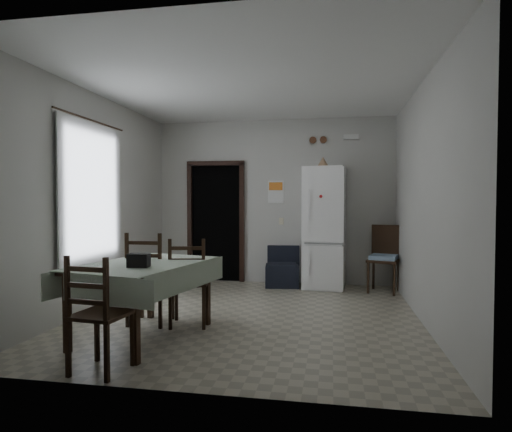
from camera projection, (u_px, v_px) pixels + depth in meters
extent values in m
plane|color=#A39C85|center=(249.00, 315.00, 5.45)|extent=(4.50, 4.50, 0.00)
cube|color=black|center=(219.00, 223.00, 8.03)|extent=(0.90, 0.45, 2.10)
cube|color=black|center=(190.00, 223.00, 7.87)|extent=(0.08, 0.10, 2.18)
cube|color=black|center=(242.00, 224.00, 7.70)|extent=(0.08, 0.10, 2.18)
cube|color=black|center=(216.00, 163.00, 7.75)|extent=(1.06, 0.10, 0.08)
cube|color=silver|center=(85.00, 194.00, 5.58)|extent=(0.10, 1.20, 1.60)
cube|color=beige|center=(92.00, 194.00, 5.56)|extent=(0.02, 1.45, 1.85)
cylinder|color=black|center=(92.00, 120.00, 5.52)|extent=(0.02, 1.60, 0.02)
cube|color=white|center=(276.00, 192.00, 7.59)|extent=(0.28, 0.02, 0.40)
cube|color=orange|center=(276.00, 186.00, 7.58)|extent=(0.24, 0.01, 0.14)
cube|color=beige|center=(281.00, 221.00, 7.59)|extent=(0.08, 0.02, 0.12)
cylinder|color=brown|center=(313.00, 140.00, 7.44)|extent=(0.12, 0.03, 0.12)
cylinder|color=brown|center=(323.00, 140.00, 7.41)|extent=(0.12, 0.03, 0.12)
cube|color=white|center=(351.00, 137.00, 7.30)|extent=(0.25, 0.07, 0.09)
cone|color=tan|center=(323.00, 162.00, 7.10)|extent=(0.22, 0.22, 0.17)
cube|color=black|center=(139.00, 260.00, 4.26)|extent=(0.22, 0.14, 0.14)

